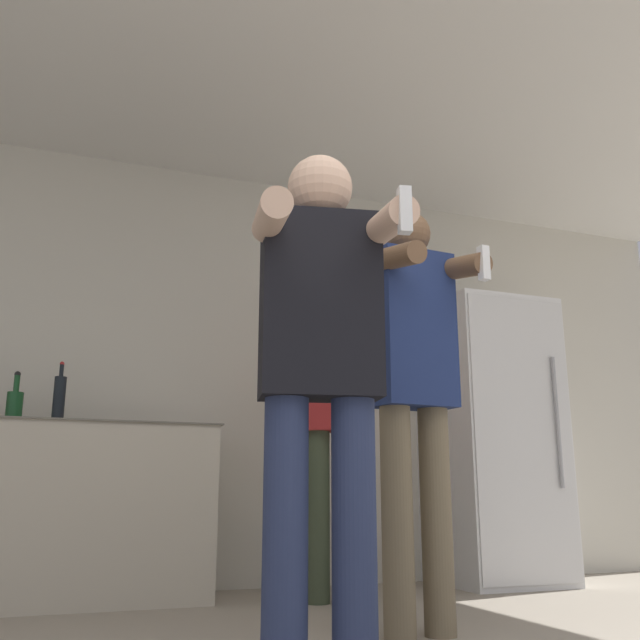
# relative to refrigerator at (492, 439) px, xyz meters

# --- Properties ---
(wall_back) EXTENTS (7.00, 0.06, 2.55)m
(wall_back) POSITION_rel_refrigerator_xyz_m (-1.76, 0.37, 0.40)
(wall_back) COLOR beige
(wall_back) RESTS_ON ground_plane
(ceiling_slab) EXTENTS (7.00, 3.61, 0.05)m
(ceiling_slab) POSITION_rel_refrigerator_xyz_m (-1.76, -1.20, 1.70)
(ceiling_slab) COLOR silver
(ceiling_slab) RESTS_ON wall_back
(refrigerator) EXTENTS (0.71, 0.72, 1.75)m
(refrigerator) POSITION_rel_refrigerator_xyz_m (0.00, 0.00, 0.00)
(refrigerator) COLOR white
(refrigerator) RESTS_ON ground_plane
(counter) EXTENTS (1.72, 0.62, 0.89)m
(counter) POSITION_rel_refrigerator_xyz_m (-2.66, 0.05, -0.43)
(counter) COLOR #BCB29E
(counter) RESTS_ON ground_plane
(bottle_brown_liquor) EXTENTS (0.08, 0.08, 0.25)m
(bottle_brown_liquor) POSITION_rel_refrigerator_xyz_m (-2.82, -0.00, 0.10)
(bottle_brown_liquor) COLOR #194723
(bottle_brown_liquor) RESTS_ON counter
(bottle_clear_vodka) EXTENTS (0.06, 0.06, 0.32)m
(bottle_clear_vodka) POSITION_rel_refrigerator_xyz_m (-2.61, -0.00, 0.14)
(bottle_clear_vodka) COLOR black
(bottle_clear_vodka) RESTS_ON counter
(person_woman_foreground) EXTENTS (0.54, 0.58, 1.67)m
(person_woman_foreground) POSITION_rel_refrigerator_xyz_m (-1.83, -1.79, 0.09)
(person_woman_foreground) COLOR navy
(person_woman_foreground) RESTS_ON ground_plane
(person_man_side) EXTENTS (0.43, 0.44, 1.72)m
(person_man_side) POSITION_rel_refrigerator_xyz_m (-1.26, -1.34, 0.13)
(person_man_side) COLOR #75664C
(person_man_side) RESTS_ON ground_plane
(person_spectator_back) EXTENTS (0.54, 0.57, 1.71)m
(person_spectator_back) POSITION_rel_refrigerator_xyz_m (-1.22, -0.39, 0.12)
(person_spectator_back) COLOR #38422D
(person_spectator_back) RESTS_ON ground_plane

